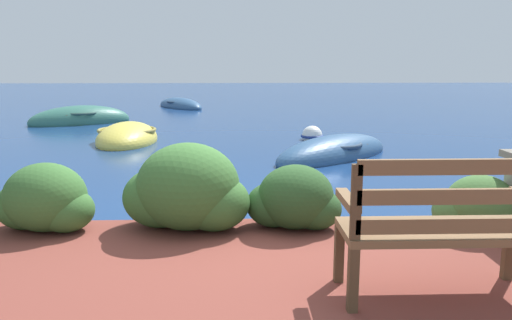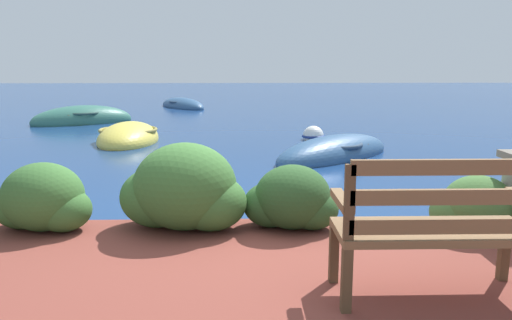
{
  "view_description": "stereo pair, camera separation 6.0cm",
  "coord_description": "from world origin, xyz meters",
  "views": [
    {
      "loc": [
        -0.12,
        -4.57,
        1.68
      ],
      "look_at": [
        0.14,
        3.3,
        0.15
      ],
      "focal_mm": 35.0,
      "sensor_mm": 36.0,
      "label": 1
    },
    {
      "loc": [
        -0.06,
        -4.57,
        1.68
      ],
      "look_at": [
        0.14,
        3.3,
        0.15
      ],
      "focal_mm": 35.0,
      "sensor_mm": 36.0,
      "label": 2
    }
  ],
  "objects": [
    {
      "name": "rowboat_mid",
      "position": [
        -2.56,
        6.25,
        0.07
      ],
      "size": [
        1.29,
        2.35,
        0.75
      ],
      "rotation": [
        0.0,
        0.0,
        4.73
      ],
      "color": "#DBC64C",
      "rests_on": "ground_plane"
    },
    {
      "name": "mooring_buoy",
      "position": [
        1.51,
        6.45,
        0.08
      ],
      "size": [
        0.52,
        0.52,
        0.47
      ],
      "color": "white",
      "rests_on": "ground_plane"
    },
    {
      "name": "rowboat_outer",
      "position": [
        -2.42,
        14.94,
        0.06
      ],
      "size": [
        2.45,
        3.02,
        0.67
      ],
      "rotation": [
        0.0,
        0.0,
        5.29
      ],
      "color": "#2D517A",
      "rests_on": "ground_plane"
    },
    {
      "name": "hedge_clump_centre",
      "position": [
        -0.59,
        -0.26,
        0.56
      ],
      "size": [
        1.14,
        0.82,
        0.78
      ],
      "color": "#38662D",
      "rests_on": "patio_terrace"
    },
    {
      "name": "park_bench",
      "position": [
        1.13,
        -1.68,
        0.7
      ],
      "size": [
        1.23,
        0.48,
        0.93
      ],
      "rotation": [
        0.0,
        0.0,
        0.02
      ],
      "color": "brown",
      "rests_on": "patio_terrace"
    },
    {
      "name": "rowboat_far",
      "position": [
        -4.66,
        9.76,
        0.07
      ],
      "size": [
        2.99,
        2.39,
        0.89
      ],
      "rotation": [
        0.0,
        0.0,
        3.68
      ],
      "color": "#336B5B",
      "rests_on": "ground_plane"
    },
    {
      "name": "hedge_clump_left",
      "position": [
        -1.84,
        -0.27,
        0.48
      ],
      "size": [
        0.9,
        0.64,
        0.61
      ],
      "color": "#38662D",
      "rests_on": "patio_terrace"
    },
    {
      "name": "hedge_clump_far_right",
      "position": [
        1.96,
        -0.46,
        0.44
      ],
      "size": [
        0.76,
        0.55,
        0.52
      ],
      "color": "#426B33",
      "rests_on": "patio_terrace"
    },
    {
      "name": "rowboat_nearest",
      "position": [
        1.6,
        4.32,
        0.06
      ],
      "size": [
        2.83,
        2.73,
        0.71
      ],
      "rotation": [
        0.0,
        0.0,
        0.75
      ],
      "color": "#2D517A",
      "rests_on": "ground_plane"
    },
    {
      "name": "ground_plane",
      "position": [
        0.0,
        0.0,
        0.0
      ],
      "size": [
        80.0,
        80.0,
        0.0
      ],
      "color": "navy"
    },
    {
      "name": "hedge_clump_right",
      "position": [
        0.37,
        -0.27,
        0.47
      ],
      "size": [
        0.85,
        0.61,
        0.58
      ],
      "color": "#284C23",
      "rests_on": "patio_terrace"
    }
  ]
}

